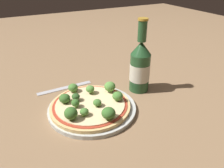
{
  "coord_description": "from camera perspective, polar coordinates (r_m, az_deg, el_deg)",
  "views": [
    {
      "loc": [
        0.48,
        -0.19,
        0.37
      ],
      "look_at": [
        -0.02,
        0.08,
        0.06
      ],
      "focal_mm": 35.0,
      "sensor_mm": 36.0,
      "label": 1
    }
  ],
  "objects": [
    {
      "name": "broccoli_floret_2",
      "position": [
        0.63,
        -12.28,
        -3.69
      ],
      "size": [
        0.03,
        0.03,
        0.03
      ],
      "color": "#6B8E51",
      "rests_on": "pizza"
    },
    {
      "name": "beer_bottle",
      "position": [
        0.71,
        7.33,
        4.65
      ],
      "size": [
        0.07,
        0.07,
        0.24
      ],
      "color": "#234C28",
      "rests_on": "ground_plane"
    },
    {
      "name": "broccoli_floret_4",
      "position": [
        0.68,
        -10.15,
        -0.93
      ],
      "size": [
        0.03,
        0.03,
        0.03
      ],
      "color": "#6B8E51",
      "rests_on": "pizza"
    },
    {
      "name": "broccoli_floret_5",
      "position": [
        0.56,
        -10.7,
        -7.53
      ],
      "size": [
        0.03,
        0.03,
        0.03
      ],
      "color": "#6B8E51",
      "rests_on": "pizza"
    },
    {
      "name": "broccoli_floret_1",
      "position": [
        0.67,
        -0.56,
        -0.67
      ],
      "size": [
        0.03,
        0.03,
        0.03
      ],
      "color": "#6B8E51",
      "rests_on": "pizza"
    },
    {
      "name": "fork",
      "position": [
        0.76,
        -12.21,
        -0.95
      ],
      "size": [
        0.02,
        0.19,
        0.0
      ],
      "rotation": [
        0.0,
        0.0,
        1.58
      ],
      "color": "#B2B2B7",
      "rests_on": "ground_plane"
    },
    {
      "name": "broccoli_floret_3",
      "position": [
        0.61,
        -3.88,
        -4.87
      ],
      "size": [
        0.02,
        0.02,
        0.02
      ],
      "color": "#6B8E51",
      "rests_on": "pizza"
    },
    {
      "name": "pizza",
      "position": [
        0.63,
        -5.51,
        -5.55
      ],
      "size": [
        0.23,
        0.23,
        0.01
      ],
      "color": "tan",
      "rests_on": "plate"
    },
    {
      "name": "broccoli_floret_9",
      "position": [
        0.63,
        -9.45,
        -3.27
      ],
      "size": [
        0.02,
        0.02,
        0.02
      ],
      "color": "#6B8E51",
      "rests_on": "pizza"
    },
    {
      "name": "broccoli_floret_7",
      "position": [
        0.55,
        -0.93,
        -7.6
      ],
      "size": [
        0.04,
        0.04,
        0.03
      ],
      "color": "#6B8E51",
      "rests_on": "pizza"
    },
    {
      "name": "broccoli_floret_10",
      "position": [
        0.63,
        1.47,
        -3.15
      ],
      "size": [
        0.03,
        0.03,
        0.03
      ],
      "color": "#6B8E51",
      "rests_on": "pizza"
    },
    {
      "name": "broccoli_floret_6",
      "position": [
        0.66,
        -5.74,
        -1.31
      ],
      "size": [
        0.03,
        0.03,
        0.03
      ],
      "color": "#6B8E51",
      "rests_on": "pizza"
    },
    {
      "name": "ground_plane",
      "position": [
        0.63,
        -5.29,
        -7.42
      ],
      "size": [
        3.0,
        3.0,
        0.0
      ],
      "primitive_type": "plane",
      "color": "#846647"
    },
    {
      "name": "plate",
      "position": [
        0.64,
        -5.19,
        -6.3
      ],
      "size": [
        0.25,
        0.25,
        0.01
      ],
      "color": "#B2B7B2",
      "rests_on": "ground_plane"
    },
    {
      "name": "broccoli_floret_0",
      "position": [
        0.61,
        -9.54,
        -4.89
      ],
      "size": [
        0.02,
        0.02,
        0.02
      ],
      "color": "#6B8E51",
      "rests_on": "pizza"
    },
    {
      "name": "broccoli_floret_8",
      "position": [
        0.57,
        -7.26,
        -7.18
      ],
      "size": [
        0.02,
        0.02,
        0.02
      ],
      "color": "#6B8E51",
      "rests_on": "pizza"
    }
  ]
}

